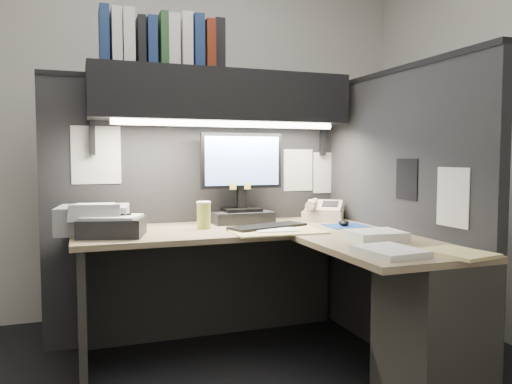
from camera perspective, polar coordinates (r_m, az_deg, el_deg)
wall_back at (r=3.76m, az=-8.91°, el=7.20°), size 3.50×0.04×2.70m
wall_front at (r=1.00m, az=26.57°, el=15.85°), size 3.50×0.04×2.70m
partition_back at (r=3.22m, az=-6.38°, el=-2.04°), size 1.90×0.06×1.60m
partition_right at (r=2.92m, az=15.71°, el=-2.78°), size 0.06×1.50×1.60m
desk at (r=2.55m, az=7.56°, el=-11.83°), size 1.70×1.53×0.73m
overhead_shelf at (r=3.07m, az=-3.94°, el=10.78°), size 1.55×0.34×0.30m
task_light_tube at (r=2.92m, az=-3.18°, el=7.78°), size 1.32×0.04×0.04m
monitor at (r=3.08m, az=-1.65°, el=0.51°), size 0.51×0.23×0.55m
keyboard at (r=2.84m, az=1.36°, el=-4.01°), size 0.49×0.29×0.02m
mousepad at (r=3.00m, az=10.29°, el=-3.84°), size 0.24×0.22×0.00m
mouse at (r=2.98m, az=9.98°, el=-3.49°), size 0.08×0.10×0.03m
telephone at (r=3.26m, az=7.70°, el=-2.32°), size 0.35×0.35×0.10m
coffee_cup at (r=2.85m, az=-5.99°, el=-2.75°), size 0.09×0.09×0.15m
printer at (r=2.83m, az=-18.08°, el=-2.98°), size 0.40×0.36×0.15m
notebook_stack at (r=2.69m, az=-16.08°, el=-3.87°), size 0.37×0.33×0.09m
open_folder at (r=2.73m, az=2.35°, el=-4.49°), size 0.50×0.33×0.01m
paper_stack_a at (r=2.51m, az=13.54°, el=-4.88°), size 0.27×0.23×0.05m
paper_stack_b at (r=2.17m, az=15.02°, el=-6.57°), size 0.24×0.29×0.03m
manila_stack at (r=2.26m, az=22.16°, el=-6.48°), size 0.25×0.30×0.02m
binder_row at (r=3.04m, az=-10.57°, el=16.46°), size 0.70×0.25×0.31m
pinned_papers at (r=2.97m, az=2.62°, el=2.39°), size 1.76×1.31×0.51m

